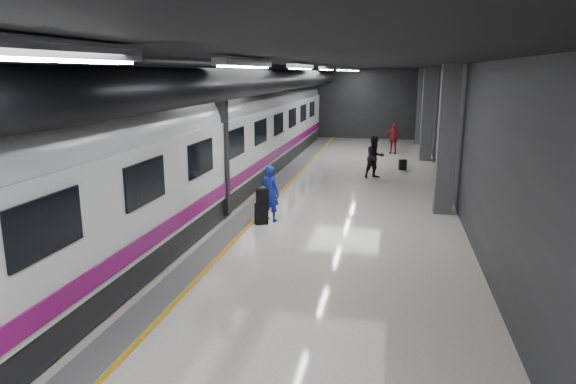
# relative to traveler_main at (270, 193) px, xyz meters

# --- Properties ---
(ground) EXTENTS (40.00, 40.00, 0.00)m
(ground) POSITION_rel_traveler_main_xyz_m (0.48, -0.02, -0.83)
(ground) COLOR silver
(ground) RESTS_ON ground
(platform_hall) EXTENTS (10.02, 40.02, 4.51)m
(platform_hall) POSITION_rel_traveler_main_xyz_m (0.19, 0.93, 2.71)
(platform_hall) COLOR black
(platform_hall) RESTS_ON ground
(train) EXTENTS (3.05, 38.00, 4.05)m
(train) POSITION_rel_traveler_main_xyz_m (-2.77, -0.02, 1.24)
(train) COLOR black
(train) RESTS_ON ground
(traveler_main) EXTENTS (0.71, 0.59, 1.66)m
(traveler_main) POSITION_rel_traveler_main_xyz_m (0.00, 0.00, 0.00)
(traveler_main) COLOR #1D1AC6
(traveler_main) RESTS_ON ground
(suitcase_main) EXTENTS (0.43, 0.36, 0.60)m
(suitcase_main) POSITION_rel_traveler_main_xyz_m (-0.17, -0.39, -0.53)
(suitcase_main) COLOR black
(suitcase_main) RESTS_ON ground
(shoulder_bag) EXTENTS (0.37, 0.32, 0.44)m
(shoulder_bag) POSITION_rel_traveler_main_xyz_m (-0.14, -0.37, -0.01)
(shoulder_bag) COLOR black
(shoulder_bag) RESTS_ON suitcase_main
(traveler_far_a) EXTENTS (1.06, 1.00, 1.73)m
(traveler_far_a) POSITION_rel_traveler_main_xyz_m (2.74, 6.96, 0.04)
(traveler_far_a) COLOR black
(traveler_far_a) RESTS_ON ground
(traveler_far_b) EXTENTS (1.00, 0.54, 1.61)m
(traveler_far_b) POSITION_rel_traveler_main_xyz_m (3.45, 13.79, -0.02)
(traveler_far_b) COLOR maroon
(traveler_far_b) RESTS_ON ground
(suitcase_far) EXTENTS (0.36, 0.28, 0.47)m
(suitcase_far) POSITION_rel_traveler_main_xyz_m (3.91, 8.98, -0.59)
(suitcase_far) COLOR black
(suitcase_far) RESTS_ON ground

